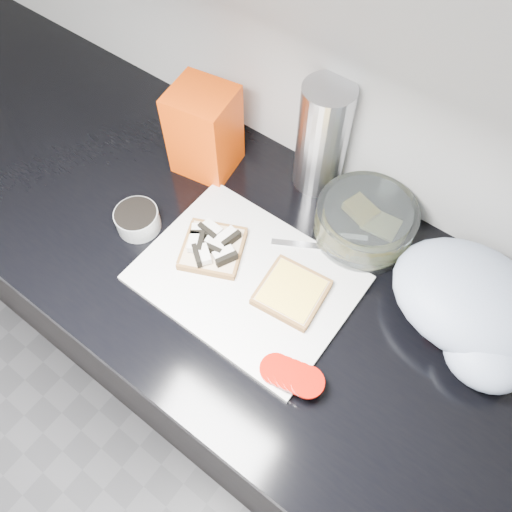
{
  "coord_description": "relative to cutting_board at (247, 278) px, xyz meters",
  "views": [
    {
      "loc": [
        0.22,
        0.8,
        1.75
      ],
      "look_at": [
        -0.08,
        1.19,
        0.95
      ],
      "focal_mm": 35.0,
      "sensor_mm": 36.0,
      "label": 1
    }
  ],
  "objects": [
    {
      "name": "base_cabinet",
      "position": [
        0.08,
        0.04,
        -0.48
      ],
      "size": [
        3.5,
        0.6,
        0.86
      ],
      "primitive_type": "cube",
      "color": "black",
      "rests_on": "ground"
    },
    {
      "name": "countertop",
      "position": [
        0.08,
        0.04,
        -0.03
      ],
      "size": [
        3.5,
        0.64,
        0.04
      ],
      "primitive_type": "cube",
      "color": "black",
      "rests_on": "base_cabinet"
    },
    {
      "name": "cutting_board",
      "position": [
        0.0,
        0.0,
        0.0
      ],
      "size": [
        0.4,
        0.3,
        0.01
      ],
      "primitive_type": "cube",
      "color": "silver",
      "rests_on": "countertop"
    },
    {
      "name": "bread_left",
      "position": [
        -0.09,
        0.01,
        0.02
      ],
      "size": [
        0.16,
        0.16,
        0.04
      ],
      "rotation": [
        0.0,
        0.0,
        0.42
      ],
      "color": "#CBB38F",
      "rests_on": "cutting_board"
    },
    {
      "name": "bread_right",
      "position": [
        0.09,
        0.02,
        0.01
      ],
      "size": [
        0.13,
        0.13,
        0.02
      ],
      "rotation": [
        0.0,
        0.0,
        0.1
      ],
      "color": "#CBB38F",
      "rests_on": "cutting_board"
    },
    {
      "name": "tomato_slices",
      "position": [
        0.18,
        -0.11,
        0.02
      ],
      "size": [
        0.13,
        0.08,
        0.02
      ],
      "rotation": [
        0.0,
        0.0,
        -0.32
      ],
      "color": "#AE0D04",
      "rests_on": "cutting_board"
    },
    {
      "name": "knife",
      "position": [
        0.09,
        0.15,
        0.01
      ],
      "size": [
        0.17,
        0.1,
        0.01
      ],
      "rotation": [
        0.0,
        0.0,
        0.52
      ],
      "color": "silver",
      "rests_on": "cutting_board"
    },
    {
      "name": "seed_tub",
      "position": [
        -0.26,
        -0.03,
        0.02
      ],
      "size": [
        0.09,
        0.09,
        0.05
      ],
      "color": "gray",
      "rests_on": "countertop"
    },
    {
      "name": "tub_lid",
      "position": [
        -0.15,
        0.08,
        -0.0
      ],
      "size": [
        0.12,
        0.12,
        0.01
      ],
      "primitive_type": "cylinder",
      "rotation": [
        0.0,
        0.0,
        0.18
      ],
      "color": "silver",
      "rests_on": "countertop"
    },
    {
      "name": "glass_bowl",
      "position": [
        0.12,
        0.23,
        0.03
      ],
      "size": [
        0.2,
        0.2,
        0.08
      ],
      "rotation": [
        0.0,
        0.0,
        -0.29
      ],
      "color": "silver",
      "rests_on": "countertop"
    },
    {
      "name": "bread_bag",
      "position": [
        -0.25,
        0.19,
        0.09
      ],
      "size": [
        0.14,
        0.14,
        0.2
      ],
      "primitive_type": "cube",
      "rotation": [
        0.0,
        0.0,
        0.17
      ],
      "color": "#DD3E03",
      "rests_on": "countertop"
    },
    {
      "name": "steel_canister",
      "position": [
        -0.03,
        0.3,
        0.12
      ],
      "size": [
        0.1,
        0.1,
        0.25
      ],
      "primitive_type": "cylinder",
      "color": "#B9B9BE",
      "rests_on": "countertop"
    },
    {
      "name": "grocery_bag",
      "position": [
        0.37,
        0.17,
        0.05
      ],
      "size": [
        0.28,
        0.25,
        0.12
      ],
      "rotation": [
        0.0,
        0.0,
        -0.0
      ],
      "color": "#ABB6D2",
      "rests_on": "countertop"
    },
    {
      "name": "whole_tomatoes",
      "position": [
        0.35,
        0.12,
        0.02
      ],
      "size": [
        0.06,
        0.06,
        0.06
      ],
      "rotation": [
        0.0,
        0.0,
        0.21
      ],
      "color": "#AE0D04",
      "rests_on": "countertop"
    }
  ]
}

